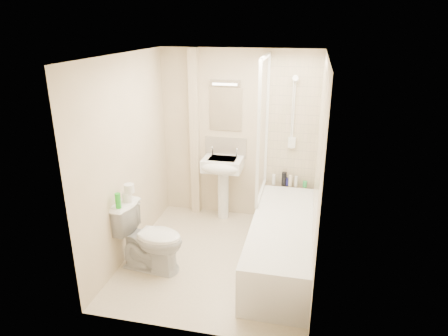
# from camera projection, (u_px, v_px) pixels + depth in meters

# --- Properties ---
(floor) EXTENTS (2.50, 2.50, 0.00)m
(floor) POSITION_uv_depth(u_px,v_px,m) (218.00, 258.00, 4.89)
(floor) COLOR beige
(floor) RESTS_ON ground
(wall_back) EXTENTS (2.20, 0.02, 2.40)m
(wall_back) POSITION_uv_depth(u_px,v_px,m) (238.00, 136.00, 5.61)
(wall_back) COLOR beige
(wall_back) RESTS_ON ground
(wall_left) EXTENTS (0.02, 2.50, 2.40)m
(wall_left) POSITION_uv_depth(u_px,v_px,m) (127.00, 159.00, 4.69)
(wall_left) COLOR beige
(wall_left) RESTS_ON ground
(wall_right) EXTENTS (0.02, 2.50, 2.40)m
(wall_right) POSITION_uv_depth(u_px,v_px,m) (318.00, 174.00, 4.25)
(wall_right) COLOR beige
(wall_right) RESTS_ON ground
(ceiling) EXTENTS (2.20, 2.50, 0.02)m
(ceiling) POSITION_uv_depth(u_px,v_px,m) (217.00, 55.00, 4.05)
(ceiling) COLOR white
(ceiling) RESTS_ON wall_back
(tile_back) EXTENTS (0.70, 0.01, 1.75)m
(tile_back) POSITION_uv_depth(u_px,v_px,m) (293.00, 124.00, 5.37)
(tile_back) COLOR beige
(tile_back) RESTS_ON wall_back
(tile_right) EXTENTS (0.01, 2.10, 1.75)m
(tile_right) POSITION_uv_depth(u_px,v_px,m) (319.00, 152.00, 4.23)
(tile_right) COLOR beige
(tile_right) RESTS_ON wall_right
(pipe_boxing) EXTENTS (0.12, 0.12, 2.40)m
(pipe_boxing) POSITION_uv_depth(u_px,v_px,m) (195.00, 135.00, 5.68)
(pipe_boxing) COLOR beige
(pipe_boxing) RESTS_ON ground
(splashback) EXTENTS (0.60, 0.02, 0.30)m
(splashback) POSITION_uv_depth(u_px,v_px,m) (226.00, 147.00, 5.70)
(splashback) COLOR beige
(splashback) RESTS_ON wall_back
(mirror) EXTENTS (0.46, 0.01, 0.60)m
(mirror) POSITION_uv_depth(u_px,v_px,m) (226.00, 109.00, 5.51)
(mirror) COLOR white
(mirror) RESTS_ON wall_back
(strip_light) EXTENTS (0.42, 0.07, 0.07)m
(strip_light) POSITION_uv_depth(u_px,v_px,m) (225.00, 82.00, 5.36)
(strip_light) COLOR silver
(strip_light) RESTS_ON wall_back
(bathtub) EXTENTS (0.70, 2.10, 0.55)m
(bathtub) POSITION_uv_depth(u_px,v_px,m) (282.00, 242.00, 4.69)
(bathtub) COLOR white
(bathtub) RESTS_ON ground
(shower_screen) EXTENTS (0.04, 0.92, 1.80)m
(shower_screen) POSITION_uv_depth(u_px,v_px,m) (263.00, 129.00, 5.03)
(shower_screen) COLOR white
(shower_screen) RESTS_ON bathtub
(shower_fixture) EXTENTS (0.10, 0.16, 0.99)m
(shower_fixture) POSITION_uv_depth(u_px,v_px,m) (293.00, 116.00, 5.29)
(shower_fixture) COLOR white
(shower_fixture) RESTS_ON wall_back
(pedestal_sink) EXTENTS (0.55, 0.50, 1.06)m
(pedestal_sink) POSITION_uv_depth(u_px,v_px,m) (222.00, 172.00, 5.59)
(pedestal_sink) COLOR white
(pedestal_sink) RESTS_ON ground
(bottle_white_a) EXTENTS (0.05, 0.05, 0.15)m
(bottle_white_a) POSITION_uv_depth(u_px,v_px,m) (274.00, 180.00, 5.62)
(bottle_white_a) COLOR silver
(bottle_white_a) RESTS_ON bathtub
(bottle_black_b) EXTENTS (0.07, 0.07, 0.19)m
(bottle_black_b) POSITION_uv_depth(u_px,v_px,m) (284.00, 179.00, 5.59)
(bottle_black_b) COLOR black
(bottle_black_b) RESTS_ON bathtub
(bottle_blue) EXTENTS (0.05, 0.05, 0.11)m
(bottle_blue) POSITION_uv_depth(u_px,v_px,m) (287.00, 182.00, 5.59)
(bottle_blue) COLOR #121250
(bottle_blue) RESTS_ON bathtub
(bottle_cream) EXTENTS (0.06, 0.06, 0.16)m
(bottle_cream) POSITION_uv_depth(u_px,v_px,m) (290.00, 181.00, 5.58)
(bottle_cream) COLOR beige
(bottle_cream) RESTS_ON bathtub
(bottle_white_b) EXTENTS (0.05, 0.05, 0.15)m
(bottle_white_b) POSITION_uv_depth(u_px,v_px,m) (296.00, 181.00, 5.56)
(bottle_white_b) COLOR silver
(bottle_white_b) RESTS_ON bathtub
(bottle_green) EXTENTS (0.05, 0.05, 0.09)m
(bottle_green) POSITION_uv_depth(u_px,v_px,m) (305.00, 184.00, 5.55)
(bottle_green) COLOR green
(bottle_green) RESTS_ON bathtub
(toilet) EXTENTS (0.62, 0.88, 0.80)m
(toilet) POSITION_uv_depth(u_px,v_px,m) (150.00, 237.00, 4.56)
(toilet) COLOR white
(toilet) RESTS_ON ground
(toilet_roll_lower) EXTENTS (0.11, 0.11, 0.10)m
(toilet_roll_lower) POSITION_uv_depth(u_px,v_px,m) (127.00, 197.00, 4.52)
(toilet_roll_lower) COLOR white
(toilet_roll_lower) RESTS_ON toilet
(toilet_roll_upper) EXTENTS (0.11, 0.11, 0.10)m
(toilet_roll_upper) POSITION_uv_depth(u_px,v_px,m) (129.00, 188.00, 4.49)
(toilet_roll_upper) COLOR white
(toilet_roll_upper) RESTS_ON toilet_roll_lower
(green_bottle) EXTENTS (0.06, 0.06, 0.17)m
(green_bottle) POSITION_uv_depth(u_px,v_px,m) (118.00, 201.00, 4.34)
(green_bottle) COLOR green
(green_bottle) RESTS_ON toilet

